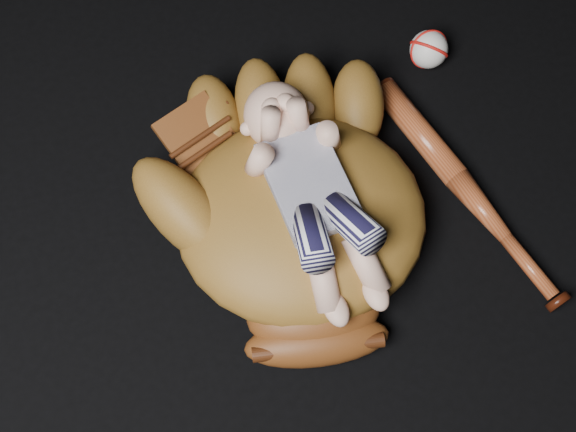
{
  "coord_description": "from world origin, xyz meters",
  "views": [
    {
      "loc": [
        -0.13,
        -0.49,
        1.08
      ],
      "look_at": [
        0.01,
        -0.06,
        0.09
      ],
      "focal_mm": 45.0,
      "sensor_mm": 36.0,
      "label": 1
    }
  ],
  "objects": [
    {
      "name": "baseball_bat",
      "position": [
        0.31,
        -0.08,
        0.02
      ],
      "size": [
        0.16,
        0.47,
        0.04
      ],
      "primitive_type": null,
      "rotation": [
        0.0,
        0.0,
        0.25
      ],
      "color": "brown",
      "rests_on": "ground"
    },
    {
      "name": "baseball",
      "position": [
        0.36,
        0.19,
        0.03
      ],
      "size": [
        0.09,
        0.09,
        0.07
      ],
      "primitive_type": "sphere",
      "rotation": [
        0.0,
        0.0,
        -0.4
      ],
      "color": "white",
      "rests_on": "ground"
    },
    {
      "name": "newborn_baby",
      "position": [
        0.05,
        -0.07,
        0.14
      ],
      "size": [
        0.2,
        0.39,
        0.16
      ],
      "primitive_type": null,
      "rotation": [
        0.0,
        0.0,
        0.06
      ],
      "color": "#DEA98F",
      "rests_on": "baseball_glove"
    },
    {
      "name": "baseball_glove",
      "position": [
        0.03,
        -0.06,
        0.09
      ],
      "size": [
        0.58,
        0.63,
        0.17
      ],
      "primitive_type": null,
      "rotation": [
        0.0,
        0.0,
        -0.2
      ],
      "color": "brown",
      "rests_on": "ground"
    }
  ]
}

